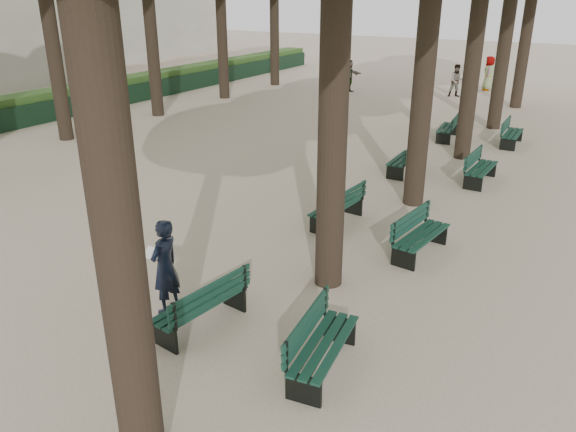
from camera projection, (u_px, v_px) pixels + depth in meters
The scene contains 16 objects.
ground at pixel (163, 337), 9.14m from camera, with size 120.00×120.00×0.00m, color tan.
bench_left_0 at pixel (202, 313), 9.31m from camera, with size 0.81×1.86×0.92m.
bench_left_1 at pixel (337, 213), 13.44m from camera, with size 0.72×1.84×0.92m.
bench_left_2 at pixel (403, 164), 17.18m from camera, with size 0.62×1.81×0.92m.
bench_left_3 at pixel (447, 132), 21.01m from camera, with size 0.76×1.85×0.92m.
bench_right_0 at pixel (323, 355), 8.25m from camera, with size 0.79×1.86×0.92m.
bench_right_1 at pixel (421, 243), 11.87m from camera, with size 0.79×1.86×0.92m.
bench_right_2 at pixel (480, 174), 16.28m from camera, with size 0.63×1.82×0.92m.
bench_right_3 at pixel (512, 138), 20.19m from camera, with size 0.61×1.81×0.92m.
man_with_map at pixel (165, 267), 9.58m from camera, with size 0.62×0.70×1.71m.
pedestrian_a at pixel (457, 81), 29.14m from camera, with size 0.80×0.33×1.65m, color #262628.
pedestrian_d at pixel (489, 73), 30.97m from camera, with size 0.90×0.37×1.85m, color #262628.
pedestrian_e at pixel (348, 76), 30.46m from camera, with size 1.63×0.35×1.75m, color #262628.
fence at pixel (75, 106), 24.79m from camera, with size 0.08×42.00×0.90m, color black.
hedge at pixel (64, 101), 25.06m from camera, with size 1.20×42.00×1.20m, color #264919.
building_far at pixel (106, 11), 47.26m from camera, with size 12.00×16.00×7.00m, color #B7B2A3.
Camera 1 is at (5.66, -5.64, 5.26)m, focal length 35.00 mm.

